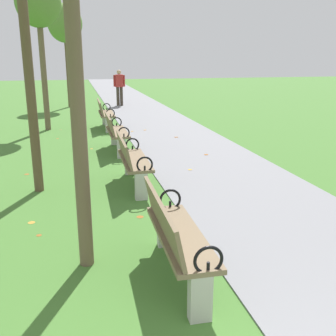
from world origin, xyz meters
The scene contains 9 objects.
paved_walkway centered at (1.34, 18.00, 0.01)m, with size 2.68×44.00×0.02m, color slate.
park_bench_2 centered at (-0.50, 3.05, 0.49)m, with size 0.50×1.61×0.90m.
park_bench_3 centered at (-0.50, 6.23, 0.49)m, with size 0.49×1.61×0.90m.
park_bench_4 centered at (-0.50, 9.04, 0.49)m, with size 0.47×1.60×0.90m.
park_bench_5 centered at (-0.50, 12.29, 0.49)m, with size 0.48×1.60×0.90m.
tree_4 centered at (-2.29, 12.48, 3.70)m, with size 1.33×1.33×4.51m.
tree_5 centered at (-1.63, 18.36, 3.58)m, with size 1.49×1.49×4.44m.
pedestrian_walking centered at (0.63, 18.15, 0.93)m, with size 0.52×0.27×1.62m.
scattered_leaves centered at (0.04, 6.17, 0.01)m, with size 4.91×13.36×0.02m.
Camera 1 is at (-1.43, -0.62, 2.27)m, focal length 42.88 mm.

